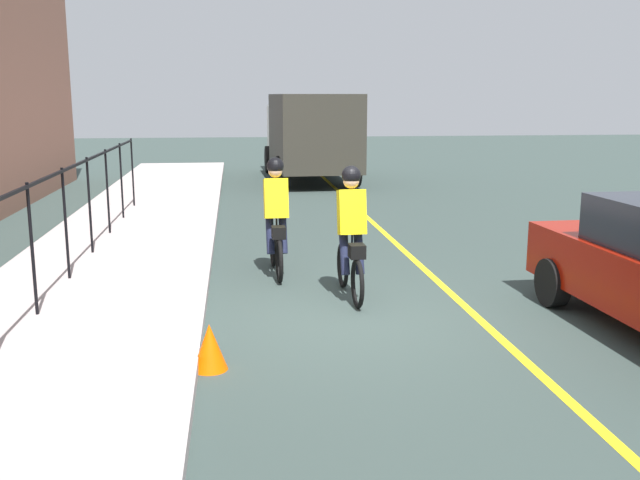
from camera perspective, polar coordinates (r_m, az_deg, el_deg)
name	(u,v)px	position (r m, az deg, el deg)	size (l,w,h in m)	color
ground_plane	(349,318)	(9.09, 2.35, -6.18)	(80.00, 80.00, 0.00)	#313E3B
lane_line_centre	(473,313)	(9.47, 12.01, -5.69)	(36.00, 0.12, 0.01)	yellow
sidewalk	(70,322)	(9.18, -19.22, -6.16)	(40.00, 3.20, 0.15)	#AEA1A0
iron_fence	(48,207)	(9.95, -20.73, 2.45)	(15.83, 0.04, 1.60)	black
cyclist_lead	(276,217)	(11.02, -3.50, 1.80)	(1.71, 0.37, 1.83)	black
cyclist_follow	(351,233)	(9.73, 2.48, 0.53)	(1.71, 0.37, 1.83)	black
box_truck_background	(310,133)	(23.64, -0.81, 8.51)	(6.79, 2.72, 2.78)	#2F2D26
traffic_cone_near	(210,347)	(7.45, -8.74, -8.37)	(0.36, 0.36, 0.48)	#FA5802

